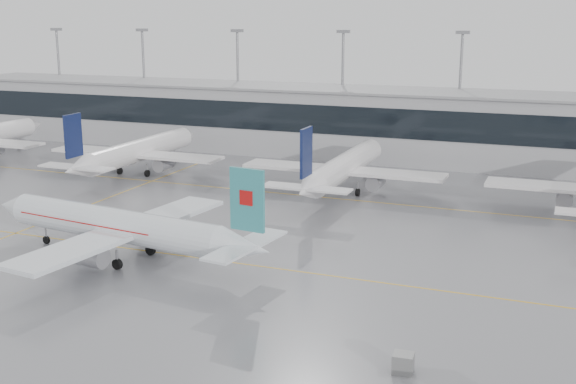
% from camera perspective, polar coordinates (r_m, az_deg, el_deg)
% --- Properties ---
extents(ground, '(320.00, 320.00, 0.00)m').
position_cam_1_polar(ground, '(75.20, -3.38, -5.72)').
color(ground, gray).
rests_on(ground, ground).
extents(taxi_line_main, '(120.00, 0.25, 0.01)m').
position_cam_1_polar(taxi_line_main, '(75.20, -3.38, -5.72)').
color(taxi_line_main, gold).
rests_on(taxi_line_main, ground).
extents(taxi_line_north, '(120.00, 0.25, 0.01)m').
position_cam_1_polar(taxi_line_north, '(102.02, 3.72, -0.51)').
color(taxi_line_north, gold).
rests_on(taxi_line_north, ground).
extents(taxi_line_cross, '(0.25, 60.00, 0.01)m').
position_cam_1_polar(taxi_line_cross, '(102.54, -15.15, -0.89)').
color(taxi_line_cross, gold).
rests_on(taxi_line_cross, ground).
extents(terminal, '(180.00, 15.00, 12.00)m').
position_cam_1_polar(terminal, '(131.15, 8.10, 5.23)').
color(terminal, '#A3A3A7').
rests_on(terminal, ground).
extents(terminal_glass, '(180.00, 0.20, 5.00)m').
position_cam_1_polar(terminal_glass, '(123.68, 7.29, 5.45)').
color(terminal_glass, black).
rests_on(terminal_glass, ground).
extents(terminal_roof, '(182.00, 16.00, 0.40)m').
position_cam_1_polar(terminal_roof, '(130.40, 8.19, 7.92)').
color(terminal_roof, gray).
rests_on(terminal_roof, ground).
extents(light_masts, '(156.40, 1.00, 22.60)m').
position_cam_1_polar(light_masts, '(136.11, 8.80, 8.62)').
color(light_masts, gray).
rests_on(light_masts, ground).
extents(air_canada_jet, '(36.42, 29.30, 11.42)m').
position_cam_1_polar(air_canada_jet, '(77.15, -12.84, -2.72)').
color(air_canada_jet, white).
rests_on(air_canada_jet, ground).
extents(parked_jet_b, '(29.64, 36.96, 11.72)m').
position_cam_1_polar(parked_jet_b, '(119.50, -11.88, 3.14)').
color(parked_jet_b, white).
rests_on(parked_jet_b, ground).
extents(parked_jet_c, '(29.64, 36.96, 11.72)m').
position_cam_1_polar(parked_jet_c, '(104.62, 4.38, 1.92)').
color(parked_jet_c, white).
rests_on(parked_jet_c, ground).
extents(gse_unit, '(1.57, 1.47, 1.47)m').
position_cam_1_polar(gse_unit, '(53.83, 9.09, -13.22)').
color(gse_unit, slate).
rests_on(gse_unit, ground).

